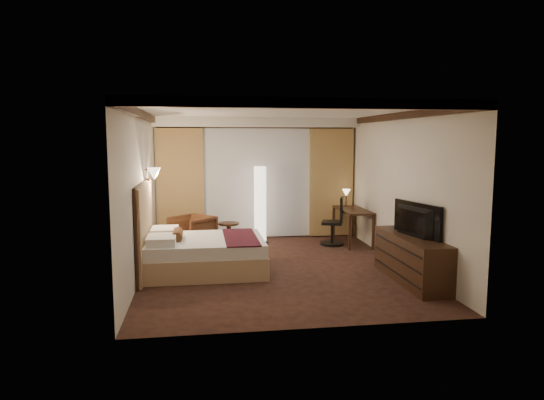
{
  "coord_description": "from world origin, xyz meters",
  "views": [
    {
      "loc": [
        -1.28,
        -8.15,
        2.23
      ],
      "look_at": [
        0.0,
        0.4,
        1.15
      ],
      "focal_mm": 32.0,
      "sensor_mm": 36.0,
      "label": 1
    }
  ],
  "objects": [
    {
      "name": "floor_lamp",
      "position": [
        0.0,
        2.16,
        0.84
      ],
      "size": [
        0.35,
        0.35,
        1.67
      ],
      "primitive_type": null,
      "color": "white",
      "rests_on": "floor"
    },
    {
      "name": "wall_sconce",
      "position": [
        -2.09,
        0.74,
        1.62
      ],
      "size": [
        0.24,
        0.24,
        0.24
      ],
      "primitive_type": null,
      "color": "white",
      "rests_on": "left_wall"
    },
    {
      "name": "desk",
      "position": [
        1.95,
        1.74,
        0.38
      ],
      "size": [
        0.55,
        1.28,
        0.75
      ],
      "primitive_type": null,
      "color": "black",
      "rests_on": "floor"
    },
    {
      "name": "soffit",
      "position": [
        0.0,
        2.5,
        2.6
      ],
      "size": [
        4.5,
        0.5,
        0.2
      ],
      "primitive_type": "cube",
      "color": "white",
      "rests_on": "ceiling"
    },
    {
      "name": "right_wall",
      "position": [
        2.25,
        0.0,
        1.35
      ],
      "size": [
        0.02,
        5.5,
        2.7
      ],
      "primitive_type": "cube",
      "color": "white",
      "rests_on": "floor"
    },
    {
      "name": "desk_lamp",
      "position": [
        1.95,
        2.23,
        0.92
      ],
      "size": [
        0.18,
        0.18,
        0.34
      ],
      "primitive_type": null,
      "color": "#FFD899",
      "rests_on": "desk"
    },
    {
      "name": "office_chair",
      "position": [
        1.48,
        1.69,
        0.52
      ],
      "size": [
        0.64,
        0.64,
        1.04
      ],
      "primitive_type": null,
      "rotation": [
        0.0,
        0.0,
        -0.34
      ],
      "color": "black",
      "rests_on": "floor"
    },
    {
      "name": "curtain_right_drape",
      "position": [
        1.7,
        2.61,
        1.25
      ],
      "size": [
        1.0,
        0.14,
        2.45
      ],
      "primitive_type": "cube",
      "color": "tan",
      "rests_on": "back_wall"
    },
    {
      "name": "television",
      "position": [
        1.97,
        -1.09,
        1.06
      ],
      "size": [
        0.87,
        1.25,
        0.15
      ],
      "primitive_type": "imported",
      "rotation": [
        0.0,
        0.0,
        1.77
      ],
      "color": "black",
      "rests_on": "dresser"
    },
    {
      "name": "headboard",
      "position": [
        -2.2,
        -0.03,
        0.75
      ],
      "size": [
        0.12,
        1.84,
        1.5
      ],
      "primitive_type": null,
      "color": "tan",
      "rests_on": "floor"
    },
    {
      "name": "curtain_sheer",
      "position": [
        0.0,
        2.67,
        1.25
      ],
      "size": [
        2.48,
        0.04,
        2.45
      ],
      "primitive_type": "cube",
      "color": "silver",
      "rests_on": "back_wall"
    },
    {
      "name": "back_wall",
      "position": [
        0.0,
        2.75,
        1.35
      ],
      "size": [
        4.5,
        0.02,
        2.7
      ],
      "primitive_type": "cube",
      "color": "white",
      "rests_on": "floor"
    },
    {
      "name": "floor",
      "position": [
        0.0,
        0.0,
        0.0
      ],
      "size": [
        4.5,
        5.5,
        0.01
      ],
      "primitive_type": "cube",
      "color": "black",
      "rests_on": "ground"
    },
    {
      "name": "bed",
      "position": [
        -1.2,
        -0.03,
        0.29
      ],
      "size": [
        1.97,
        1.54,
        0.58
      ],
      "primitive_type": null,
      "color": "white",
      "rests_on": "floor"
    },
    {
      "name": "curtain_left_drape",
      "position": [
        -1.7,
        2.61,
        1.25
      ],
      "size": [
        1.0,
        0.14,
        2.45
      ],
      "primitive_type": "cube",
      "color": "tan",
      "rests_on": "back_wall"
    },
    {
      "name": "left_wall",
      "position": [
        -2.25,
        0.0,
        1.35
      ],
      "size": [
        0.02,
        5.5,
        2.7
      ],
      "primitive_type": "cube",
      "color": "white",
      "rests_on": "floor"
    },
    {
      "name": "ceiling",
      "position": [
        0.0,
        0.0,
        2.7
      ],
      "size": [
        4.5,
        5.5,
        0.01
      ],
      "primitive_type": "cube",
      "color": "white",
      "rests_on": "back_wall"
    },
    {
      "name": "side_table",
      "position": [
        -0.69,
        1.97,
        0.24
      ],
      "size": [
        0.44,
        0.44,
        0.48
      ],
      "primitive_type": null,
      "color": "black",
      "rests_on": "floor"
    },
    {
      "name": "crown_molding",
      "position": [
        0.0,
        0.0,
        2.64
      ],
      "size": [
        4.5,
        5.5,
        0.12
      ],
      "primitive_type": null,
      "color": "black",
      "rests_on": "ceiling"
    },
    {
      "name": "armchair",
      "position": [
        -1.45,
        1.73,
        0.38
      ],
      "size": [
        1.01,
        1.01,
        0.76
      ],
      "primitive_type": "imported",
      "rotation": [
        0.0,
        0.0,
        -0.82
      ],
      "color": "#482F15",
      "rests_on": "floor"
    },
    {
      "name": "dresser",
      "position": [
        2.0,
        -1.09,
        0.36
      ],
      "size": [
        0.5,
        1.88,
        0.73
      ],
      "primitive_type": null,
      "color": "black",
      "rests_on": "floor"
    }
  ]
}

